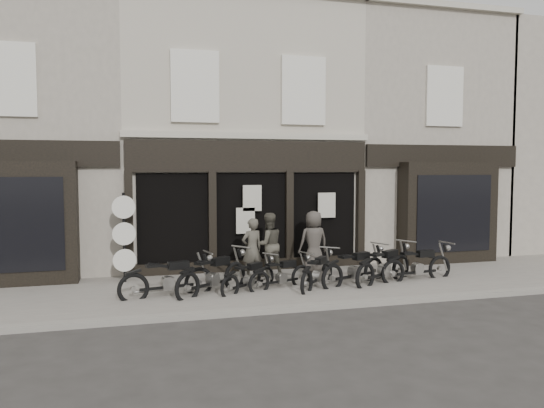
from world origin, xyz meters
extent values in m
plane|color=#2D2B28|center=(0.00, 0.00, 0.00)|extent=(90.00, 90.00, 0.00)
cube|color=slate|center=(0.00, 0.90, 0.06)|extent=(30.00, 4.20, 0.12)
cube|color=gray|center=(0.00, -1.25, 0.07)|extent=(30.00, 0.25, 0.13)
cube|color=#AEA895|center=(0.00, 6.00, 4.10)|extent=(7.20, 6.00, 8.20)
cube|color=black|center=(0.00, 2.92, 3.45)|extent=(7.10, 0.18, 0.90)
cube|color=black|center=(0.00, 2.98, 1.50)|extent=(6.50, 0.10, 2.95)
cube|color=black|center=(0.00, 2.91, 0.22)|extent=(7.10, 0.20, 0.44)
cube|color=#B0AA99|center=(0.00, 2.95, 4.05)|extent=(7.30, 0.22, 0.18)
cube|color=silver|center=(-1.60, 2.95, 5.40)|extent=(1.35, 0.12, 2.00)
cube|color=black|center=(-1.60, 2.98, 5.40)|extent=(1.05, 0.06, 1.70)
cube|color=silver|center=(1.60, 2.95, 5.40)|extent=(1.35, 0.12, 2.00)
cube|color=black|center=(1.60, 2.98, 5.40)|extent=(1.05, 0.06, 1.70)
cube|color=black|center=(-3.45, 2.90, 1.55)|extent=(0.22, 0.22, 3.00)
cube|color=black|center=(-1.15, 2.90, 1.55)|extent=(0.22, 0.22, 3.00)
cube|color=black|center=(1.15, 2.90, 1.55)|extent=(0.22, 0.22, 3.00)
cube|color=black|center=(3.45, 2.90, 1.55)|extent=(0.22, 0.22, 3.00)
cube|color=beige|center=(0.00, 2.80, 2.25)|extent=(0.55, 0.04, 0.75)
cube|color=beige|center=(2.30, 2.80, 2.00)|extent=(0.55, 0.04, 0.75)
cube|color=beige|center=(-0.20, 2.80, 1.60)|extent=(0.55, 0.04, 0.75)
cube|color=#A29889|center=(-6.35, 6.00, 4.10)|extent=(5.50, 6.00, 8.20)
cube|color=black|center=(-6.35, 2.65, 1.70)|extent=(3.20, 0.70, 3.20)
cube|color=black|center=(-6.35, 2.30, 1.70)|extent=(2.60, 0.06, 2.40)
cube|color=black|center=(-6.35, 2.95, 3.50)|extent=(5.40, 0.16, 0.70)
cube|color=silver|center=(-6.35, 2.96, 5.40)|extent=(1.30, 0.10, 1.90)
cube|color=black|center=(-6.35, 2.99, 5.40)|extent=(1.00, 0.06, 1.60)
cube|color=#A29889|center=(6.35, 6.00, 4.10)|extent=(5.50, 6.00, 8.20)
cube|color=black|center=(6.35, 2.65, 1.70)|extent=(3.20, 0.70, 3.20)
cube|color=black|center=(6.35, 2.30, 1.70)|extent=(2.60, 0.06, 2.40)
cube|color=black|center=(6.35, 2.95, 3.50)|extent=(5.40, 0.16, 0.70)
cube|color=silver|center=(6.35, 2.96, 5.40)|extent=(1.30, 0.10, 1.90)
cube|color=black|center=(6.35, 2.99, 5.40)|extent=(1.00, 0.06, 1.60)
cube|color=#B0AA99|center=(6.35, 2.98, 8.25)|extent=(5.60, 0.30, 0.18)
torus|color=black|center=(-1.84, 0.58, 0.36)|extent=(0.74, 0.25, 0.74)
torus|color=black|center=(-3.38, 0.25, 0.36)|extent=(0.74, 0.25, 0.74)
cube|color=black|center=(-2.61, 0.42, 0.32)|extent=(1.27, 0.32, 0.07)
cube|color=gray|center=(-2.59, 0.42, 0.41)|extent=(0.30, 0.24, 0.28)
cube|color=black|center=(-2.34, 0.47, 0.82)|extent=(0.53, 0.28, 0.18)
cube|color=black|center=(-2.93, 0.35, 0.86)|extent=(0.36, 0.28, 0.07)
cylinder|color=gray|center=(-1.61, 0.63, 1.08)|extent=(0.17, 0.62, 0.04)
torus|color=black|center=(-0.88, 0.97, 0.37)|extent=(0.67, 0.53, 0.75)
torus|color=black|center=(-2.18, 0.03, 0.37)|extent=(0.67, 0.53, 0.75)
cube|color=black|center=(-1.53, 0.50, 0.33)|extent=(1.10, 0.82, 0.07)
cube|color=gray|center=(-1.51, 0.51, 0.42)|extent=(0.33, 0.32, 0.29)
cube|color=black|center=(-1.30, 0.67, 0.84)|extent=(0.52, 0.45, 0.19)
cube|color=black|center=(-1.80, 0.30, 0.88)|extent=(0.40, 0.38, 0.07)
cylinder|color=gray|center=(-0.68, 1.12, 1.10)|extent=(0.41, 0.54, 0.04)
torus|color=black|center=(-0.10, 0.85, 0.31)|extent=(0.55, 0.43, 0.62)
torus|color=black|center=(-1.17, 0.08, 0.31)|extent=(0.55, 0.43, 0.62)
cube|color=black|center=(-0.64, 0.46, 0.27)|extent=(0.90, 0.67, 0.05)
cube|color=gray|center=(-0.62, 0.47, 0.34)|extent=(0.27, 0.26, 0.24)
cube|color=black|center=(-0.45, 0.60, 0.69)|extent=(0.43, 0.37, 0.15)
cube|color=black|center=(-0.86, 0.30, 0.72)|extent=(0.33, 0.31, 0.05)
cylinder|color=gray|center=(0.06, 0.97, 0.91)|extent=(0.34, 0.45, 0.03)
torus|color=black|center=(0.83, 0.79, 0.31)|extent=(0.61, 0.30, 0.62)
torus|color=black|center=(-0.41, 0.32, 0.31)|extent=(0.61, 0.30, 0.62)
cube|color=black|center=(0.21, 0.56, 0.27)|extent=(1.03, 0.43, 0.05)
cube|color=gray|center=(0.23, 0.56, 0.34)|extent=(0.26, 0.23, 0.24)
cube|color=black|center=(0.43, 0.64, 0.69)|extent=(0.45, 0.29, 0.16)
cube|color=black|center=(-0.04, 0.46, 0.73)|extent=(0.32, 0.27, 0.05)
cylinder|color=gray|center=(1.02, 0.86, 0.91)|extent=(0.22, 0.51, 0.03)
torus|color=black|center=(1.60, 0.95, 0.33)|extent=(0.51, 0.57, 0.67)
torus|color=black|center=(0.67, -0.14, 0.33)|extent=(0.51, 0.57, 0.67)
cube|color=black|center=(1.14, 0.41, 0.29)|extent=(0.81, 0.92, 0.06)
cube|color=gray|center=(1.15, 0.42, 0.37)|extent=(0.29, 0.30, 0.26)
cube|color=black|center=(1.30, 0.60, 0.75)|extent=(0.43, 0.45, 0.17)
cube|color=black|center=(0.94, 0.18, 0.79)|extent=(0.34, 0.35, 0.06)
cylinder|color=gray|center=(1.75, 1.12, 0.99)|extent=(0.46, 0.40, 0.04)
torus|color=black|center=(2.89, 0.79, 0.36)|extent=(0.71, 0.38, 0.74)
torus|color=black|center=(1.45, 0.16, 0.36)|extent=(0.71, 0.38, 0.74)
cube|color=black|center=(2.17, 0.48, 0.32)|extent=(1.20, 0.57, 0.06)
cube|color=gray|center=(2.19, 0.49, 0.41)|extent=(0.32, 0.28, 0.28)
cube|color=black|center=(2.43, 0.59, 0.82)|extent=(0.53, 0.37, 0.18)
cube|color=black|center=(1.87, 0.35, 0.86)|extent=(0.38, 0.33, 0.06)
cylinder|color=gray|center=(3.10, 0.89, 1.08)|extent=(0.29, 0.59, 0.04)
torus|color=black|center=(3.71, 0.81, 0.37)|extent=(0.71, 0.45, 0.76)
torus|color=black|center=(2.29, 0.04, 0.37)|extent=(0.71, 0.45, 0.76)
cube|color=black|center=(3.00, 0.43, 0.33)|extent=(1.19, 0.68, 0.07)
cube|color=gray|center=(3.02, 0.44, 0.42)|extent=(0.33, 0.30, 0.29)
cube|color=black|center=(3.25, 0.57, 0.84)|extent=(0.54, 0.41, 0.19)
cube|color=black|center=(2.70, 0.27, 0.88)|extent=(0.40, 0.35, 0.07)
cylinder|color=gray|center=(3.92, 0.93, 1.11)|extent=(0.34, 0.59, 0.04)
torus|color=black|center=(4.77, 0.59, 0.36)|extent=(0.74, 0.20, 0.73)
torus|color=black|center=(3.23, 0.36, 0.36)|extent=(0.74, 0.20, 0.73)
cube|color=black|center=(4.00, 0.48, 0.32)|extent=(1.27, 0.24, 0.06)
cube|color=gray|center=(4.02, 0.48, 0.40)|extent=(0.28, 0.23, 0.28)
cube|color=black|center=(4.28, 0.52, 0.81)|extent=(0.51, 0.25, 0.18)
cube|color=black|center=(3.69, 0.43, 0.85)|extent=(0.35, 0.26, 0.06)
cylinder|color=gray|center=(5.01, 0.63, 1.07)|extent=(0.13, 0.62, 0.04)
imported|color=#47443A|center=(-0.28, 1.61, 0.95)|extent=(0.70, 0.56, 1.66)
imported|color=#47443A|center=(0.26, 1.96, 1.00)|extent=(0.95, 0.79, 1.77)
imported|color=#433D37|center=(1.63, 2.09, 1.01)|extent=(0.92, 0.65, 1.78)
cylinder|color=black|center=(-3.58, 2.25, 0.03)|extent=(0.39, 0.39, 0.06)
cylinder|color=black|center=(-3.58, 2.25, 1.24)|extent=(0.08, 0.08, 2.48)
cylinder|color=black|center=(-3.58, 2.22, 2.10)|extent=(0.60, 0.09, 0.60)
cylinder|color=silver|center=(-3.58, 2.20, 2.10)|extent=(0.60, 0.05, 0.60)
cylinder|color=black|center=(-3.58, 2.22, 1.40)|extent=(0.60, 0.09, 0.60)
cylinder|color=silver|center=(-3.58, 2.20, 1.40)|extent=(0.60, 0.05, 0.60)
cylinder|color=black|center=(-3.58, 2.22, 0.70)|extent=(0.60, 0.09, 0.60)
cylinder|color=silver|center=(-3.58, 2.20, 0.70)|extent=(0.60, 0.05, 0.60)
camera|label=1|loc=(-3.45, -12.10, 3.15)|focal=35.00mm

